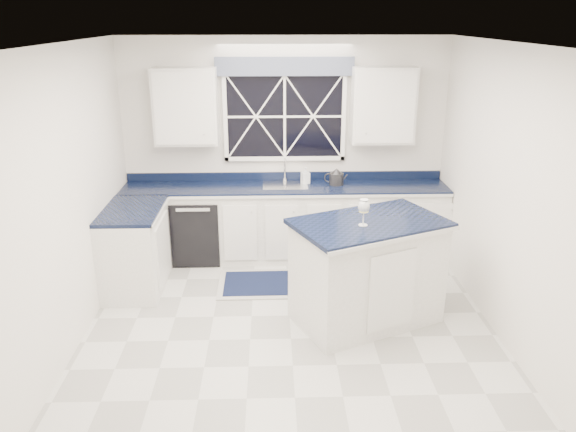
{
  "coord_description": "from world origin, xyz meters",
  "views": [
    {
      "loc": [
        -0.18,
        -4.65,
        2.93
      ],
      "look_at": [
        -0.02,
        0.4,
        1.11
      ],
      "focal_mm": 35.0,
      "sensor_mm": 36.0,
      "label": 1
    }
  ],
  "objects_px": {
    "faucet": "(285,169)",
    "soap_bottle": "(305,175)",
    "wine_glass": "(364,208)",
    "island": "(367,271)",
    "dishwasher": "(198,227)",
    "kettle": "(336,177)"
  },
  "relations": [
    {
      "from": "faucet",
      "to": "soap_bottle",
      "type": "relative_size",
      "value": 1.45
    },
    {
      "from": "faucet",
      "to": "wine_glass",
      "type": "relative_size",
      "value": 1.17
    },
    {
      "from": "wine_glass",
      "to": "island",
      "type": "bearing_deg",
      "value": 53.98
    },
    {
      "from": "dishwasher",
      "to": "kettle",
      "type": "bearing_deg",
      "value": 1.49
    },
    {
      "from": "faucet",
      "to": "wine_glass",
      "type": "xyz_separation_m",
      "value": [
        0.68,
        -1.91,
        0.14
      ]
    },
    {
      "from": "island",
      "to": "wine_glass",
      "type": "distance_m",
      "value": 0.72
    },
    {
      "from": "dishwasher",
      "to": "wine_glass",
      "type": "relative_size",
      "value": 3.18
    },
    {
      "from": "soap_bottle",
      "to": "dishwasher",
      "type": "bearing_deg",
      "value": -175.09
    },
    {
      "from": "dishwasher",
      "to": "soap_bottle",
      "type": "xyz_separation_m",
      "value": [
        1.35,
        0.12,
        0.63
      ]
    },
    {
      "from": "faucet",
      "to": "kettle",
      "type": "relative_size",
      "value": 1.04
    },
    {
      "from": "dishwasher",
      "to": "wine_glass",
      "type": "height_order",
      "value": "wine_glass"
    },
    {
      "from": "faucet",
      "to": "kettle",
      "type": "bearing_deg",
      "value": -13.37
    },
    {
      "from": "faucet",
      "to": "island",
      "type": "relative_size",
      "value": 0.18
    },
    {
      "from": "dishwasher",
      "to": "soap_bottle",
      "type": "distance_m",
      "value": 1.5
    },
    {
      "from": "dishwasher",
      "to": "kettle",
      "type": "distance_m",
      "value": 1.84
    },
    {
      "from": "dishwasher",
      "to": "kettle",
      "type": "height_order",
      "value": "kettle"
    },
    {
      "from": "soap_bottle",
      "to": "faucet",
      "type": "bearing_deg",
      "value": 162.83
    },
    {
      "from": "dishwasher",
      "to": "kettle",
      "type": "relative_size",
      "value": 2.83
    },
    {
      "from": "faucet",
      "to": "soap_bottle",
      "type": "bearing_deg",
      "value": -17.17
    },
    {
      "from": "dishwasher",
      "to": "faucet",
      "type": "height_order",
      "value": "faucet"
    },
    {
      "from": "kettle",
      "to": "island",
      "type": "bearing_deg",
      "value": -74.48
    },
    {
      "from": "wine_glass",
      "to": "kettle",
      "type": "bearing_deg",
      "value": 91.71
    }
  ]
}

